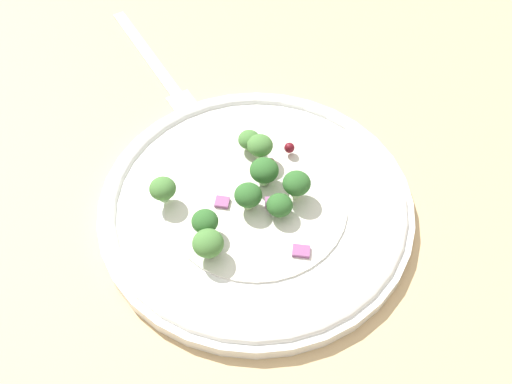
{
  "coord_description": "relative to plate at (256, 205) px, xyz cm",
  "views": [
    {
      "loc": [
        -19.25,
        26.39,
        43.07
      ],
      "look_at": [
        -2.24,
        0.91,
        2.7
      ],
      "focal_mm": 43.12,
      "sensor_mm": 36.0,
      "label": 1
    }
  ],
  "objects": [
    {
      "name": "broccoli_floret_3",
      "position": [
        0.15,
        6.41,
        2.17
      ],
      "size": [
        2.47,
        2.47,
        2.5
      ],
      "color": "#9EC684",
      "rests_on": "plate"
    },
    {
      "name": "plate",
      "position": [
        0.0,
        0.0,
        0.0
      ],
      "size": [
        26.64,
        26.64,
        1.7
      ],
      "color": "white",
      "rests_on": "ground_plane"
    },
    {
      "name": "onion_bit_2",
      "position": [
        2.49,
        1.75,
        0.71
      ],
      "size": [
        1.49,
        1.44,
        0.36
      ],
      "primitive_type": "cube",
      "rotation": [
        0.0,
        0.0,
        0.42
      ],
      "color": "#934C84",
      "rests_on": "plate"
    },
    {
      "name": "broccoli_floret_6",
      "position": [
        0.53,
        -2.04,
        2.17
      ],
      "size": [
        2.47,
        2.47,
        2.5
      ],
      "color": "#8EB77A",
      "rests_on": "plate"
    },
    {
      "name": "dressing_pool",
      "position": [
        0.0,
        -0.0,
        0.44
      ],
      "size": [
        15.45,
        15.45,
        0.2
      ],
      "primitive_type": "cylinder",
      "color": "white",
      "rests_on": "plate"
    },
    {
      "name": "ground_plane",
      "position": [
        2.24,
        -0.91,
        -1.86
      ],
      "size": [
        180.0,
        180.0,
        2.0
      ],
      "primitive_type": "cube",
      "color": "tan"
    },
    {
      "name": "broccoli_floret_8",
      "position": [
        0.21,
        0.83,
        2.12
      ],
      "size": [
        2.31,
        2.31,
        2.33
      ],
      "color": "#ADD18E",
      "rests_on": "plate"
    },
    {
      "name": "fork",
      "position": [
        18.52,
        -9.36,
        -0.61
      ],
      "size": [
        17.52,
        9.75,
        0.5
      ],
      "color": "silver",
      "rests_on": "ground_plane"
    },
    {
      "name": "onion_bit_0",
      "position": [
        -1.18,
        -0.35,
        0.96
      ],
      "size": [
        1.17,
        1.17,
        0.43
      ],
      "primitive_type": "cube",
      "rotation": [
        0.0,
        0.0,
        2.21
      ],
      "color": "#A35B93",
      "rests_on": "plate"
    },
    {
      "name": "broccoli_floret_4",
      "position": [
        6.37,
        4.25,
        2.24
      ],
      "size": [
        2.21,
        2.21,
        2.24
      ],
      "color": "#8EB77A",
      "rests_on": "plate"
    },
    {
      "name": "cranberry_0",
      "position": [
        1.7,
        -2.6,
        1.09
      ],
      "size": [
        0.79,
        0.79,
        0.79
      ],
      "primitive_type": "sphere",
      "color": "#4C0A14",
      "rests_on": "plate"
    },
    {
      "name": "broccoli_floret_0",
      "position": [
        -2.52,
        -2.26,
        2.34
      ],
      "size": [
        2.35,
        2.35,
        2.38
      ],
      "color": "#ADD18E",
      "rests_on": "plate"
    },
    {
      "name": "broccoli_floret_5",
      "position": [
        1.81,
        -4.0,
        2.41
      ],
      "size": [
        2.23,
        2.23,
        2.26
      ],
      "color": "#ADD18E",
      "rests_on": "plate"
    },
    {
      "name": "broccoli_floret_7",
      "position": [
        -2.32,
        0.02,
        1.73
      ],
      "size": [
        2.17,
        2.17,
        2.2
      ],
      "color": "#8EB77A",
      "rests_on": "plate"
    },
    {
      "name": "cranberry_1",
      "position": [
        0.48,
        -6.04,
        1.34
      ],
      "size": [
        0.94,
        0.94,
        0.94
      ],
      "primitive_type": "sphere",
      "color": "maroon",
      "rests_on": "plate"
    },
    {
      "name": "broccoli_floret_2",
      "position": [
        3.79,
        -4.59,
        1.67
      ],
      "size": [
        1.98,
        1.98,
        2.0
      ],
      "color": "#ADD18E",
      "rests_on": "plate"
    },
    {
      "name": "onion_bit_1",
      "position": [
        -5.75,
        2.19,
        0.68
      ],
      "size": [
        1.71,
        1.54,
        0.41
      ],
      "primitive_type": "cube",
      "rotation": [
        0.0,
        0.0,
        2.03
      ],
      "color": "#934C84",
      "rests_on": "plate"
    },
    {
      "name": "broccoli_floret_1",
      "position": [
        1.59,
        4.89,
        2.14
      ],
      "size": [
        2.15,
        2.15,
        2.18
      ],
      "color": "#ADD18E",
      "rests_on": "plate"
    },
    {
      "name": "cranberry_2",
      "position": [
        1.22,
        -4.11,
        0.77
      ],
      "size": [
        0.8,
        0.8,
        0.8
      ],
      "primitive_type": "sphere",
      "color": "maroon",
      "rests_on": "plate"
    }
  ]
}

